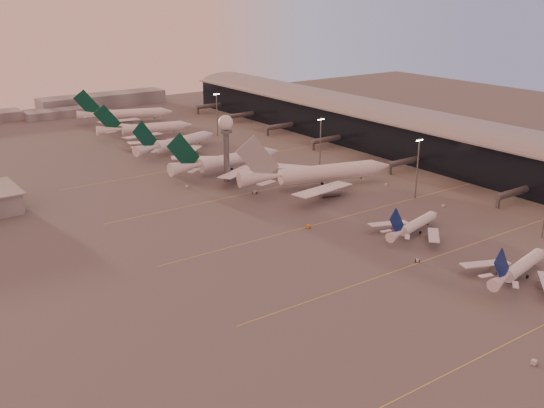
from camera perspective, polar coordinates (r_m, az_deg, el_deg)
ground at (r=193.52m, az=13.74°, el=-6.66°), size 700.00×700.00×0.00m
taxiway_markings at (r=249.17m, az=8.66°, el=-0.47°), size 180.00×185.25×0.02m
terminal at (r=336.68m, az=11.99°, el=6.28°), size 57.00×362.00×23.04m
radar_tower at (r=277.42m, az=-4.16°, el=6.20°), size 6.40×6.40×31.10m
mast_b at (r=261.91m, az=12.92°, el=3.37°), size 3.60×0.56×25.00m
mast_c at (r=296.71m, az=4.36°, el=5.60°), size 3.60×0.56×25.00m
mast_d at (r=367.75m, az=-4.96°, el=8.18°), size 3.60×0.56×25.00m
distant_horizon at (r=464.39m, az=-17.89°, el=8.36°), size 165.00×37.50×9.00m
narrowbody_near at (r=201.45m, az=21.32°, el=-5.51°), size 36.59×28.94×14.43m
narrowbody_mid at (r=226.06m, az=12.63°, el=-2.03°), size 33.77×26.61×13.44m
widebody_white at (r=273.30m, az=4.12°, el=2.41°), size 69.91×55.32×25.11m
greentail_a at (r=295.99m, az=-4.03°, el=3.61°), size 60.92×49.11×22.12m
greentail_b at (r=335.57m, az=-8.50°, el=5.23°), size 54.44×43.35×20.31m
greentail_c at (r=373.77m, az=-11.23°, el=6.47°), size 54.67×43.66×20.17m
greentail_d at (r=417.01m, az=-12.95°, el=7.67°), size 58.17×46.19×21.99m
gsv_truck_a at (r=160.82m, az=22.52°, el=-12.72°), size 6.60×3.61×2.52m
gsv_tug_mid at (r=204.95m, az=12.90°, el=-4.97°), size 3.49×3.53×0.89m
gsv_truck_b at (r=257.39m, az=15.18°, el=-0.05°), size 5.10×2.02×2.04m
gsv_truck_c at (r=227.45m, az=3.35°, el=-1.85°), size 6.52×4.05×2.48m
gsv_catering_b at (r=279.41m, az=10.23°, el=1.98°), size 4.53×2.28×3.65m
gsv_tug_far at (r=264.72m, az=-1.54°, el=1.05°), size 4.53×4.22×1.12m
gsv_truck_d at (r=275.31m, az=-7.65°, el=1.69°), size 3.07×5.39×2.05m
gsv_tug_hangar at (r=334.56m, az=-2.16°, el=4.84°), size 3.44×2.10×0.97m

